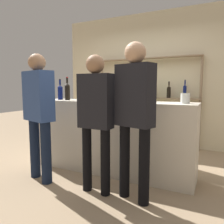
% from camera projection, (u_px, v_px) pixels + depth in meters
% --- Properties ---
extents(ground_plane, '(16.00, 16.00, 0.00)m').
position_uv_depth(ground_plane, '(112.00, 171.00, 3.25)').
color(ground_plane, '#9E8466').
extents(bar_counter, '(2.34, 0.51, 1.04)m').
position_uv_depth(bar_counter, '(112.00, 137.00, 3.19)').
color(bar_counter, beige).
rests_on(bar_counter, ground_plane).
extents(back_wall, '(3.94, 0.12, 2.80)m').
position_uv_depth(back_wall, '(149.00, 80.00, 4.74)').
color(back_wall, beige).
rests_on(back_wall, ground_plane).
extents(back_shelf, '(2.19, 0.18, 1.85)m').
position_uv_depth(back_shelf, '(147.00, 88.00, 4.60)').
color(back_shelf, '#897056').
rests_on(back_shelf, ground_plane).
extents(counter_bottle_0, '(0.09, 0.09, 0.36)m').
position_uv_depth(counter_bottle_0, '(102.00, 91.00, 3.34)').
color(counter_bottle_0, black).
rests_on(counter_bottle_0, bar_counter).
extents(counter_bottle_1, '(0.08, 0.08, 0.36)m').
position_uv_depth(counter_bottle_1, '(67.00, 91.00, 3.39)').
color(counter_bottle_1, black).
rests_on(counter_bottle_1, bar_counter).
extents(counter_bottle_2, '(0.07, 0.07, 0.32)m').
position_uv_depth(counter_bottle_2, '(146.00, 93.00, 3.03)').
color(counter_bottle_2, black).
rests_on(counter_bottle_2, bar_counter).
extents(counter_bottle_3, '(0.08, 0.08, 0.33)m').
position_uv_depth(counter_bottle_3, '(60.00, 92.00, 3.49)').
color(counter_bottle_3, '#0F1956').
rests_on(counter_bottle_3, bar_counter).
extents(wine_glass, '(0.08, 0.08, 0.17)m').
position_uv_depth(wine_glass, '(89.00, 92.00, 3.15)').
color(wine_glass, silver).
rests_on(wine_glass, bar_counter).
extents(cork_jar, '(0.11, 0.11, 0.13)m').
position_uv_depth(cork_jar, '(185.00, 98.00, 2.69)').
color(cork_jar, silver).
rests_on(cork_jar, bar_counter).
extents(customer_right, '(0.45, 0.30, 1.71)m').
position_uv_depth(customer_right, '(135.00, 109.00, 2.31)').
color(customer_right, black).
rests_on(customer_right, ground_plane).
extents(customer_center, '(0.40, 0.21, 1.60)m').
position_uv_depth(customer_center, '(96.00, 113.00, 2.49)').
color(customer_center, black).
rests_on(customer_center, ground_plane).
extents(customer_left, '(0.51, 0.34, 1.67)m').
position_uv_depth(customer_left, '(39.00, 108.00, 2.84)').
color(customer_left, '#121C33').
rests_on(customer_left, ground_plane).
extents(server_behind_counter, '(0.52, 0.36, 1.57)m').
position_uv_depth(server_behind_counter, '(137.00, 107.00, 3.78)').
color(server_behind_counter, black).
rests_on(server_behind_counter, ground_plane).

